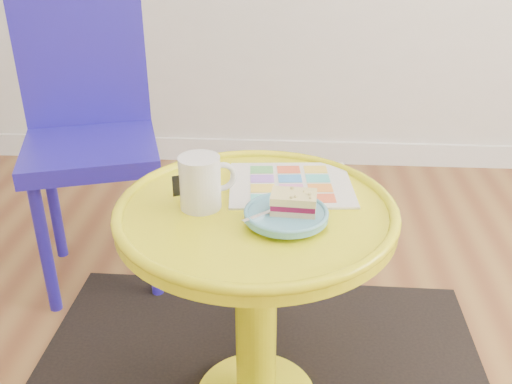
# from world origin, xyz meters

# --- Properties ---
(room_walls) EXTENTS (4.00, 4.00, 4.00)m
(room_walls) POSITION_xyz_m (-0.99, 0.99, 0.06)
(room_walls) COLOR silver
(room_walls) RESTS_ON ground
(side_table) EXTENTS (0.63, 0.63, 0.60)m
(side_table) POSITION_xyz_m (-0.36, 0.36, 0.43)
(side_table) COLOR yellow
(side_table) RESTS_ON ground
(chair) EXTENTS (0.53, 0.53, 0.96)m
(chair) POSITION_xyz_m (-0.97, 1.00, 0.55)
(chair) COLOR #22189F
(chair) RESTS_ON ground
(newspaper) EXTENTS (0.31, 0.27, 0.01)m
(newspaper) POSITION_xyz_m (-0.29, 0.48, 0.60)
(newspaper) COLOR silver
(newspaper) RESTS_ON side_table
(mug) EXTENTS (0.13, 0.09, 0.12)m
(mug) POSITION_xyz_m (-0.48, 0.36, 0.66)
(mug) COLOR silver
(mug) RESTS_ON side_table
(plate) EXTENTS (0.18, 0.18, 0.02)m
(plate) POSITION_xyz_m (-0.29, 0.30, 0.62)
(plate) COLOR #5398B0
(plate) RESTS_ON newspaper
(cake_slice) EXTENTS (0.10, 0.07, 0.04)m
(cake_slice) POSITION_xyz_m (-0.28, 0.30, 0.65)
(cake_slice) COLOR #D3BC8C
(cake_slice) RESTS_ON plate
(fork) EXTENTS (0.12, 0.11, 0.00)m
(fork) POSITION_xyz_m (-0.32, 0.30, 0.63)
(fork) COLOR silver
(fork) RESTS_ON plate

